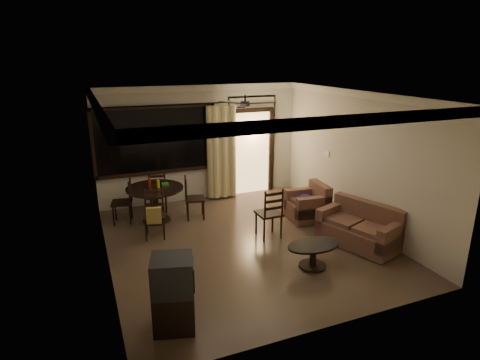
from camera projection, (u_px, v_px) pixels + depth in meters
name	position (u px, v px, depth m)	size (l,w,h in m)	color
ground	(245.00, 242.00, 7.74)	(5.50, 5.50, 0.00)	#7F6651
room_shell	(239.00, 131.00, 8.97)	(5.50, 6.70, 5.50)	beige
dining_table	(155.00, 194.00, 8.59)	(1.22, 1.22, 0.98)	black
dining_chair_west	(123.00, 210.00, 8.60)	(0.50, 0.50, 0.95)	black
dining_chair_east	(195.00, 206.00, 8.82)	(0.50, 0.50, 0.95)	black
dining_chair_south	(155.00, 223.00, 7.87)	(0.50, 0.54, 0.95)	black
dining_chair_north	(158.00, 199.00, 9.24)	(0.50, 0.50, 0.95)	black
tv_cabinet	(174.00, 293.00, 5.17)	(0.64, 0.60, 1.02)	black
sofa	(360.00, 229.00, 7.57)	(1.22, 1.64, 0.78)	#492322
armchair	(309.00, 205.00, 8.76)	(0.84, 0.84, 0.78)	#492322
coffee_table	(313.00, 252.00, 6.77)	(0.94, 0.57, 0.41)	black
side_chair	(269.00, 222.00, 7.90)	(0.46, 0.46, 1.03)	black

